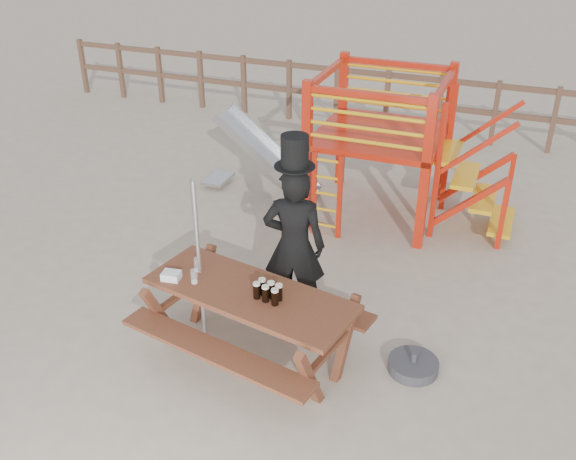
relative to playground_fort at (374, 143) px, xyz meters
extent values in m
plane|color=#B4A68C|center=(-0.12, -3.58, -1.07)|extent=(60.00, 60.00, 0.00)
cube|color=brown|center=(-0.12, 3.42, 0.03)|extent=(15.00, 0.06, 0.10)
cube|color=brown|center=(-0.12, 3.42, -0.47)|extent=(15.00, 0.06, 0.10)
cube|color=brown|center=(-7.62, 3.42, -0.47)|extent=(0.09, 0.09, 1.20)
cube|color=brown|center=(-6.62, 3.42, -0.47)|extent=(0.09, 0.09, 1.20)
cube|color=brown|center=(-5.62, 3.42, -0.47)|extent=(0.09, 0.09, 1.20)
cube|color=brown|center=(-4.62, 3.42, -0.47)|extent=(0.09, 0.09, 1.20)
cube|color=brown|center=(-3.62, 3.42, -0.47)|extent=(0.09, 0.09, 1.20)
cube|color=brown|center=(-2.62, 3.42, -0.47)|extent=(0.09, 0.09, 1.20)
cube|color=brown|center=(-1.62, 3.42, -0.47)|extent=(0.09, 0.09, 1.20)
cube|color=brown|center=(-0.62, 3.42, -0.47)|extent=(0.09, 0.09, 1.20)
cube|color=brown|center=(0.38, 3.42, -0.47)|extent=(0.09, 0.09, 1.20)
cube|color=brown|center=(1.38, 3.42, -0.47)|extent=(0.09, 0.09, 1.20)
cube|color=brown|center=(2.38, 3.42, -0.47)|extent=(0.09, 0.09, 1.20)
cube|color=red|center=(-0.72, -0.78, -0.02)|extent=(0.12, 0.12, 2.10)
cube|color=red|center=(0.88, -0.78, -0.02)|extent=(0.12, 0.12, 2.10)
cube|color=red|center=(-0.72, 0.82, -0.02)|extent=(0.12, 0.12, 2.10)
cube|color=red|center=(0.88, 0.82, -0.02)|extent=(0.12, 0.12, 2.10)
cube|color=red|center=(0.08, 0.02, 0.13)|extent=(1.72, 1.72, 0.08)
cube|color=red|center=(0.08, -0.78, 0.93)|extent=(1.60, 0.08, 0.08)
cube|color=red|center=(0.08, 0.82, 0.93)|extent=(1.60, 0.08, 0.08)
cube|color=red|center=(-0.72, 0.02, 0.93)|extent=(0.08, 1.60, 0.08)
cube|color=red|center=(0.88, 0.02, 0.93)|extent=(0.08, 1.60, 0.08)
cylinder|color=#F2B114|center=(0.08, -0.78, 0.31)|extent=(1.50, 0.05, 0.05)
cylinder|color=#F2B114|center=(0.08, 0.82, 0.31)|extent=(1.50, 0.05, 0.05)
cylinder|color=#F2B114|center=(0.08, -0.78, 0.49)|extent=(1.50, 0.05, 0.05)
cylinder|color=#F2B114|center=(0.08, 0.82, 0.49)|extent=(1.50, 0.05, 0.05)
cylinder|color=#F2B114|center=(0.08, -0.78, 0.67)|extent=(1.50, 0.05, 0.05)
cylinder|color=#F2B114|center=(0.08, 0.82, 0.67)|extent=(1.50, 0.05, 0.05)
cylinder|color=#F2B114|center=(0.08, -0.78, 0.85)|extent=(1.50, 0.05, 0.05)
cylinder|color=#F2B114|center=(0.08, 0.82, 0.85)|extent=(1.50, 0.05, 0.05)
cube|color=red|center=(-0.55, -0.93, -0.47)|extent=(0.06, 0.06, 1.20)
cube|color=red|center=(-0.19, -0.93, -0.47)|extent=(0.06, 0.06, 1.20)
cylinder|color=#F2B114|center=(-0.37, -0.93, -0.92)|extent=(0.36, 0.04, 0.04)
cylinder|color=#F2B114|center=(-0.37, -0.93, -0.68)|extent=(0.36, 0.04, 0.04)
cylinder|color=#F2B114|center=(-0.37, -0.93, -0.44)|extent=(0.36, 0.04, 0.04)
cylinder|color=#F2B114|center=(-0.37, -0.93, -0.20)|extent=(0.36, 0.04, 0.04)
cylinder|color=#F2B114|center=(-0.37, -0.93, 0.04)|extent=(0.36, 0.04, 0.04)
cube|color=#F2B114|center=(1.03, 0.02, 0.01)|extent=(0.30, 0.90, 0.06)
cube|color=#F2B114|center=(1.31, 0.02, -0.29)|extent=(0.30, 0.90, 0.06)
cube|color=#F2B114|center=(1.59, 0.02, -0.59)|extent=(0.30, 0.90, 0.06)
cube|color=#F2B114|center=(1.87, 0.02, -0.89)|extent=(0.30, 0.90, 0.06)
cube|color=red|center=(1.43, -0.43, -0.47)|extent=(0.95, 0.08, 0.86)
cube|color=red|center=(1.43, 0.47, -0.47)|extent=(0.95, 0.08, 0.86)
cube|color=#B5B7BC|center=(-1.62, 0.02, -0.45)|extent=(1.53, 0.55, 1.21)
cube|color=#B5B7BC|center=(-1.62, -0.25, -0.41)|extent=(1.58, 0.04, 1.28)
cube|color=#B5B7BC|center=(-1.62, 0.29, -0.41)|extent=(1.58, 0.04, 1.28)
cube|color=#B5B7BC|center=(-2.52, 0.02, -0.97)|extent=(0.35, 0.55, 0.05)
cube|color=brown|center=(-0.27, -3.65, -0.28)|extent=(2.22, 1.18, 0.05)
cube|color=brown|center=(-0.38, -4.22, -0.60)|extent=(2.12, 0.69, 0.04)
cube|color=brown|center=(-0.16, -3.08, -0.60)|extent=(2.12, 0.69, 0.04)
cube|color=brown|center=(-1.15, -3.48, -0.69)|extent=(0.32, 1.26, 0.76)
cube|color=brown|center=(0.61, -3.82, -0.69)|extent=(0.32, 1.26, 0.76)
imported|color=black|center=(-0.11, -2.85, -0.15)|extent=(0.75, 0.57, 1.84)
cube|color=#0B7A1F|center=(-0.14, -2.70, 0.07)|extent=(0.08, 0.03, 0.43)
cylinder|color=black|center=(-0.11, -2.85, 0.77)|extent=(0.42, 0.42, 0.01)
cylinder|color=black|center=(-0.11, -2.85, 0.94)|extent=(0.28, 0.28, 0.32)
cube|color=white|center=(-0.14, -2.71, 1.05)|extent=(0.14, 0.03, 0.04)
cylinder|color=#B2B2B7|center=(-0.89, -3.52, -0.15)|extent=(0.04, 0.04, 1.84)
cylinder|color=#37373C|center=(1.33, -3.25, -1.01)|extent=(0.51, 0.51, 0.12)
cylinder|color=#37373C|center=(1.33, -3.25, -0.91)|extent=(0.06, 0.06, 0.10)
cube|color=white|center=(-1.09, -3.74, -0.22)|extent=(0.20, 0.16, 0.08)
cylinder|color=black|center=(-0.16, -3.73, -0.18)|extent=(0.07, 0.07, 0.15)
cylinder|color=beige|center=(-0.16, -3.73, -0.09)|extent=(0.07, 0.07, 0.02)
cylinder|color=black|center=(-0.06, -3.75, -0.18)|extent=(0.07, 0.07, 0.15)
cylinder|color=beige|center=(-0.06, -3.75, -0.09)|extent=(0.07, 0.07, 0.02)
cylinder|color=black|center=(0.05, -3.76, -0.18)|extent=(0.07, 0.07, 0.15)
cylinder|color=beige|center=(0.05, -3.76, -0.09)|extent=(0.07, 0.07, 0.02)
cylinder|color=black|center=(-0.13, -3.65, -0.18)|extent=(0.07, 0.07, 0.15)
cylinder|color=beige|center=(-0.13, -3.65, -0.09)|extent=(0.07, 0.07, 0.02)
cylinder|color=black|center=(-0.03, -3.66, -0.18)|extent=(0.07, 0.07, 0.15)
cylinder|color=beige|center=(-0.03, -3.66, -0.09)|extent=(0.07, 0.07, 0.02)
cylinder|color=black|center=(0.05, -3.68, -0.18)|extent=(0.07, 0.07, 0.15)
cylinder|color=beige|center=(0.05, -3.68, -0.09)|extent=(0.07, 0.07, 0.02)
cylinder|color=silver|center=(-0.92, -3.51, -0.18)|extent=(0.07, 0.07, 0.15)
cylinder|color=beige|center=(-0.92, -3.51, -0.25)|extent=(0.06, 0.06, 0.02)
cylinder|color=silver|center=(-0.84, -3.72, -0.18)|extent=(0.07, 0.07, 0.15)
cylinder|color=beige|center=(-0.84, -3.72, -0.25)|extent=(0.06, 0.06, 0.02)
camera|label=1|loc=(1.98, -8.33, 3.29)|focal=40.00mm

